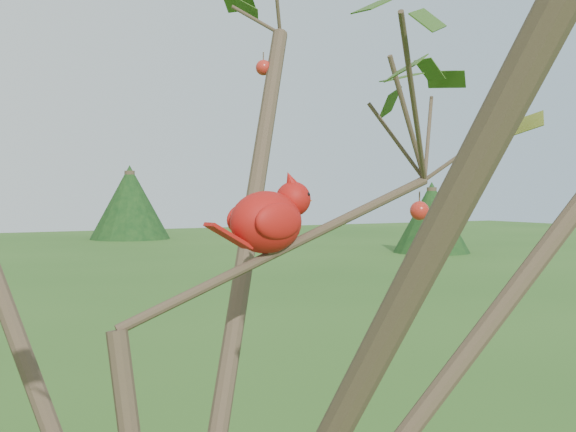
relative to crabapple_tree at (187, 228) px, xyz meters
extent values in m
sphere|color=red|center=(0.46, 0.64, 0.38)|extent=(0.04, 0.04, 0.04)
sphere|color=red|center=(0.57, 0.04, 0.03)|extent=(0.04, 0.04, 0.04)
sphere|color=red|center=(0.57, 0.14, 0.02)|extent=(0.04, 0.04, 0.04)
sphere|color=red|center=(0.63, 0.08, 0.04)|extent=(0.04, 0.04, 0.04)
ellipsoid|color=#B90F10|center=(0.19, 0.10, 0.00)|extent=(0.16, 0.13, 0.11)
sphere|color=#B90F10|center=(0.25, 0.11, 0.04)|extent=(0.07, 0.07, 0.06)
cone|color=#B90F10|center=(0.24, 0.11, 0.07)|extent=(0.05, 0.04, 0.05)
cone|color=#D85914|center=(0.28, 0.12, 0.04)|extent=(0.03, 0.03, 0.02)
ellipsoid|color=black|center=(0.27, 0.12, 0.04)|extent=(0.02, 0.04, 0.03)
cube|color=#B90F10|center=(0.11, 0.09, -0.02)|extent=(0.09, 0.05, 0.05)
ellipsoid|color=#B90F10|center=(0.18, 0.14, 0.00)|extent=(0.10, 0.05, 0.06)
ellipsoid|color=#B90F10|center=(0.19, 0.06, 0.00)|extent=(0.10, 0.05, 0.06)
cylinder|color=#3F2F22|center=(9.36, 31.91, -0.53)|extent=(0.48, 0.48, 3.17)
cone|color=black|center=(9.36, 31.91, -0.40)|extent=(3.70, 3.70, 3.44)
cylinder|color=#3F2F22|center=(16.65, 19.16, -0.94)|extent=(0.35, 0.35, 2.35)
cone|color=black|center=(16.65, 19.16, -0.85)|extent=(2.75, 2.75, 2.55)
camera|label=1|loc=(-0.40, -1.04, 0.05)|focal=45.00mm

